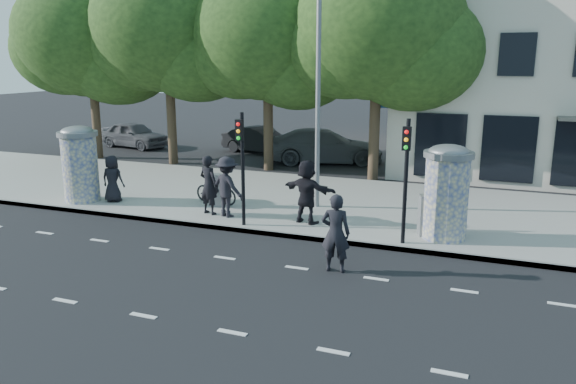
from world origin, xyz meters
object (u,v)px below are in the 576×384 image
at_px(ped_a, 113,179).
at_px(cabinet_left, 216,190).
at_px(bicycle, 216,190).
at_px(traffic_pole_far, 406,169).
at_px(ad_column_right, 447,190).
at_px(ped_b, 209,185).
at_px(ped_d, 227,187).
at_px(ped_f, 307,192).
at_px(traffic_pole_near, 242,157).
at_px(man_road, 336,233).
at_px(car_mid, 260,140).
at_px(cabinet_right, 429,215).
at_px(street_lamp, 318,67).
at_px(car_left, 134,135).
at_px(car_right, 324,146).
at_px(ad_column_left, 80,162).

height_order(ped_a, cabinet_left, ped_a).
bearing_deg(bicycle, traffic_pole_far, -95.44).
height_order(ad_column_right, ped_b, ad_column_right).
bearing_deg(ped_b, traffic_pole_far, -171.39).
height_order(ped_d, ped_f, ped_f).
xyz_separation_m(traffic_pole_near, bicycle, (-2.00, 2.06, -1.63)).
height_order(ped_a, man_road, man_road).
xyz_separation_m(man_road, car_mid, (-8.73, 15.40, -0.27)).
bearing_deg(cabinet_right, ped_b, 162.50).
distance_m(ped_d, cabinet_right, 6.25).
height_order(ped_d, cabinet_right, ped_d).
distance_m(ad_column_right, street_lamp, 5.81).
xyz_separation_m(street_lamp, ped_d, (-2.27, -2.12, -3.68)).
xyz_separation_m(traffic_pole_far, street_lamp, (-3.40, 2.84, 2.56)).
bearing_deg(bicycle, traffic_pole_near, -124.46).
bearing_deg(car_left, cabinet_right, -110.64).
bearing_deg(ped_a, car_right, -118.83).
bearing_deg(cabinet_right, ad_column_left, 162.07).
relative_size(ped_d, car_right, 0.34).
relative_size(traffic_pole_near, car_right, 0.59).
relative_size(ped_b, ped_d, 0.99).
height_order(ped_b, car_left, ped_b).
height_order(cabinet_left, car_mid, car_mid).
xyz_separation_m(ped_f, bicycle, (-3.71, 1.11, -0.53)).
bearing_deg(cabinet_left, ped_f, -23.65).
distance_m(ad_column_left, bicycle, 4.89).
height_order(traffic_pole_far, ped_f, traffic_pole_far).
bearing_deg(car_left, cabinet_left, -122.59).
height_order(ad_column_left, traffic_pole_far, traffic_pole_far).
distance_m(ped_a, ped_f, 7.19).
distance_m(ped_b, cabinet_right, 6.94).
bearing_deg(man_road, traffic_pole_far, -125.37).
relative_size(traffic_pole_far, ped_f, 1.74).
distance_m(traffic_pole_near, cabinet_right, 5.65).
relative_size(traffic_pole_near, car_left, 0.79).
xyz_separation_m(traffic_pole_far, cabinet_left, (-6.63, 1.77, -1.53)).
bearing_deg(ped_d, traffic_pole_far, -166.61).
bearing_deg(car_mid, ad_column_left, -175.08).
distance_m(ad_column_left, car_right, 12.21).
bearing_deg(man_road, traffic_pole_near, -38.48).
bearing_deg(ped_f, traffic_pole_far, 178.27).
height_order(man_road, car_left, man_road).
bearing_deg(cabinet_right, traffic_pole_far, -138.75).
height_order(ped_a, car_right, ped_a).
bearing_deg(man_road, car_left, -47.81).
relative_size(car_left, car_mid, 1.01).
bearing_deg(man_road, ped_b, -36.70).
relative_size(ped_b, cabinet_left, 1.74).
distance_m(traffic_pole_near, car_mid, 14.23).
xyz_separation_m(bicycle, car_left, (-10.77, 10.23, 0.13)).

